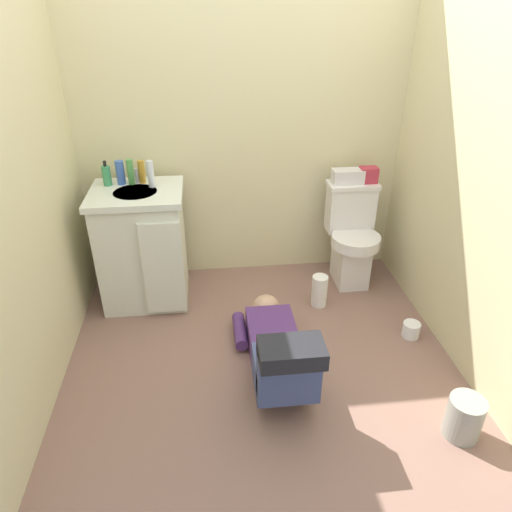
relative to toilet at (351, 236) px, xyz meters
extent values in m
cube|color=#856153|center=(-0.78, -0.77, -0.39)|extent=(2.79, 3.05, 0.04)
cube|color=beige|center=(-0.78, 0.30, 0.83)|extent=(2.45, 0.08, 2.40)
cube|color=beige|center=(-1.96, -0.77, 0.83)|extent=(0.08, 2.05, 2.40)
cube|color=beige|center=(0.41, -0.77, 0.83)|extent=(0.08, 2.05, 2.40)
cube|color=silver|center=(0.00, -0.04, -0.18)|extent=(0.22, 0.30, 0.38)
cylinder|color=silver|center=(0.00, -0.10, 0.01)|extent=(0.35, 0.35, 0.08)
cube|color=silver|center=(0.00, 0.09, 0.18)|extent=(0.34, 0.17, 0.34)
cube|color=silver|center=(0.00, 0.09, 0.37)|extent=(0.36, 0.19, 0.03)
cube|color=silver|center=(-1.50, -0.07, 0.02)|extent=(0.56, 0.48, 0.78)
cube|color=silver|center=(-1.50, -0.07, 0.43)|extent=(0.60, 0.52, 0.04)
cylinder|color=silver|center=(-1.50, -0.09, 0.43)|extent=(0.28, 0.28, 0.05)
cube|color=silver|center=(-1.35, -0.33, 0.00)|extent=(0.26, 0.03, 0.66)
cylinder|color=silver|center=(-1.50, 0.07, 0.50)|extent=(0.02, 0.02, 0.10)
cube|color=#512D6B|center=(-0.69, -0.79, -0.28)|extent=(0.29, 0.52, 0.17)
sphere|color=tan|center=(-0.69, -0.46, -0.27)|extent=(0.19, 0.19, 0.19)
cube|color=#414D79|center=(-0.69, -1.15, -0.19)|extent=(0.31, 0.28, 0.20)
cube|color=#414D79|center=(-0.69, -1.29, -0.07)|extent=(0.31, 0.12, 0.32)
cube|color=black|center=(-0.69, -1.33, 0.11)|extent=(0.31, 0.19, 0.09)
cylinder|color=#512D6B|center=(-0.88, -0.63, -0.31)|extent=(0.08, 0.30, 0.08)
cube|color=silver|center=(-0.05, 0.09, 0.43)|extent=(0.22, 0.11, 0.10)
cube|color=#B22D3F|center=(0.10, 0.09, 0.44)|extent=(0.12, 0.09, 0.11)
cylinder|color=#3A9058|center=(-1.69, 0.05, 0.52)|extent=(0.06, 0.06, 0.13)
cylinder|color=black|center=(-1.69, 0.05, 0.60)|extent=(0.02, 0.02, 0.04)
cylinder|color=#3D63B9|center=(-1.61, 0.06, 0.53)|extent=(0.06, 0.06, 0.16)
cylinder|color=#4E994A|center=(-1.54, 0.05, 0.54)|extent=(0.04, 0.04, 0.17)
cylinder|color=gold|center=(-1.47, 0.07, 0.53)|extent=(0.04, 0.04, 0.15)
cylinder|color=silver|center=(-1.40, -0.02, 0.54)|extent=(0.04, 0.04, 0.18)
cylinder|color=gray|center=(0.15, -1.49, -0.25)|extent=(0.18, 0.18, 0.23)
cylinder|color=white|center=(-0.30, -0.32, -0.25)|extent=(0.11, 0.11, 0.23)
cylinder|color=white|center=(0.21, -0.73, -0.32)|extent=(0.11, 0.11, 0.10)
camera|label=1|loc=(-1.05, -2.96, 1.56)|focal=32.58mm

